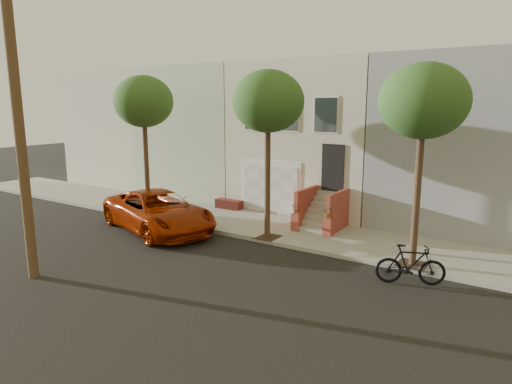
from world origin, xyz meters
The scene contains 9 objects.
ground centered at (0.00, 0.00, 0.00)m, with size 90.00×90.00×0.00m, color black.
sidewalk centered at (0.00, 5.35, 0.07)m, with size 40.00×3.70×0.15m, color gray.
house_row centered at (0.00, 11.19, 3.64)m, with size 33.10×11.70×7.00m.
tree_left centered at (-5.50, 3.90, 5.26)m, with size 2.70×2.57×6.30m.
tree_mid centered at (1.00, 3.90, 5.26)m, with size 2.70×2.57×6.30m.
tree_right centered at (6.50, 3.90, 5.26)m, with size 2.70×2.57×6.30m.
utility_pole centered at (8.00, -3.20, 5.19)m, with size 23.60×1.22×10.00m.
pickup_truck centered at (-3.52, 2.59, 0.82)m, with size 2.74×5.93×1.65m, color #932100.
motorcycle centered at (6.77, 2.59, 0.60)m, with size 0.56×2.00×1.20m, color black.
Camera 1 is at (9.94, -10.38, 5.25)m, focal length 31.79 mm.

